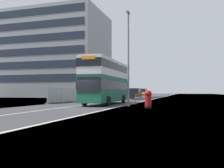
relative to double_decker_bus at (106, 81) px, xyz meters
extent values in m
cube|color=#38383A|center=(-0.54, -6.73, -2.63)|extent=(140.00, 280.00, 0.10)
cube|color=#B2AFA8|center=(2.57, -6.73, -2.59)|extent=(0.24, 196.00, 0.01)
cube|color=silver|center=(-1.93, -6.73, -2.59)|extent=(0.16, 168.00, 0.01)
cube|color=#145638|center=(0.00, 0.01, -0.89)|extent=(2.64, 10.92, 2.68)
cube|color=white|center=(0.00, 0.01, 0.65)|extent=(2.64, 10.92, 0.40)
cube|color=white|center=(0.00, 0.01, 1.56)|extent=(2.62, 10.81, 1.43)
cube|color=black|center=(0.00, 0.01, -0.49)|extent=(2.67, 11.03, 0.86)
cube|color=black|center=(0.00, 0.01, 1.56)|extent=(2.66, 10.98, 0.79)
cube|color=black|center=(0.09, -5.45, -0.56)|extent=(2.26, 0.10, 1.47)
cube|color=orange|center=(0.09, -5.45, 1.95)|extent=(1.35, 0.08, 0.32)
cube|color=#145638|center=(0.00, 0.01, -2.05)|extent=(2.67, 11.03, 0.36)
cylinder|color=black|center=(-1.17, -3.39, -2.08)|extent=(0.32, 1.01, 1.00)
cylinder|color=black|center=(1.29, -3.34, -2.08)|extent=(0.32, 1.01, 1.00)
cylinder|color=black|center=(-1.28, 2.98, -2.08)|extent=(0.32, 1.01, 1.00)
cylinder|color=black|center=(1.18, 3.02, -2.08)|extent=(0.32, 1.01, 1.00)
cylinder|color=gray|center=(3.23, -2.94, 1.93)|extent=(0.18, 0.18, 9.03)
cube|color=slate|center=(3.23, -2.94, 6.57)|extent=(0.20, 0.70, 0.20)
cylinder|color=gray|center=(3.23, -2.94, -2.33)|extent=(0.29, 0.29, 0.50)
cylinder|color=black|center=(5.44, -4.85, -2.49)|extent=(0.60, 0.60, 0.18)
cylinder|color=#B71414|center=(5.44, -4.85, -1.88)|extent=(0.56, 0.56, 1.06)
sphere|color=#B71414|center=(5.44, -4.85, -1.35)|extent=(0.62, 0.62, 0.62)
cube|color=black|center=(5.44, -5.14, -1.49)|extent=(0.22, 0.03, 0.07)
cube|color=orange|center=(4.01, 0.55, -1.50)|extent=(1.79, 0.25, 0.20)
cube|color=white|center=(4.01, 0.55, -1.82)|extent=(1.79, 0.25, 0.20)
cube|color=orange|center=(3.21, 0.47, -2.04)|extent=(0.08, 0.08, 1.09)
cube|color=black|center=(3.21, 0.47, -2.54)|extent=(0.18, 0.45, 0.08)
cube|color=orange|center=(4.81, 0.63, -2.04)|extent=(0.08, 0.08, 1.09)
cube|color=black|center=(4.81, 0.63, -2.54)|extent=(0.18, 0.45, 0.08)
cube|color=#A8AAAD|center=(-6.74, 0.37, -1.61)|extent=(0.04, 3.26, 1.85)
cube|color=#A8AAAD|center=(-6.74, 3.77, -1.61)|extent=(0.04, 3.26, 1.85)
cube|color=#A8AAAD|center=(-6.74, 7.17, -1.61)|extent=(0.04, 3.26, 1.85)
cube|color=#A8AAAD|center=(-6.74, 10.57, -1.61)|extent=(0.04, 3.26, 1.85)
cube|color=#A8AAAD|center=(-6.74, 13.97, -1.61)|extent=(0.04, 3.26, 1.85)
cylinder|color=#939699|center=(-6.74, -1.33, -1.61)|extent=(0.06, 0.06, 1.95)
cube|color=gray|center=(-6.74, -1.33, -2.52)|extent=(0.44, 0.20, 0.12)
cylinder|color=#939699|center=(-6.74, 2.07, -1.61)|extent=(0.06, 0.06, 1.95)
cube|color=gray|center=(-6.74, 2.07, -2.52)|extent=(0.44, 0.20, 0.12)
cylinder|color=#939699|center=(-6.74, 5.47, -1.61)|extent=(0.06, 0.06, 1.95)
cube|color=gray|center=(-6.74, 5.47, -2.52)|extent=(0.44, 0.20, 0.12)
cylinder|color=#939699|center=(-6.74, 8.87, -1.61)|extent=(0.06, 0.06, 1.95)
cube|color=gray|center=(-6.74, 8.87, -2.52)|extent=(0.44, 0.20, 0.12)
cylinder|color=#939699|center=(-6.74, 12.27, -1.61)|extent=(0.06, 0.06, 1.95)
cube|color=gray|center=(-6.74, 12.27, -2.52)|extent=(0.44, 0.20, 0.12)
cylinder|color=#939699|center=(-6.74, 15.67, -1.61)|extent=(0.06, 0.06, 1.95)
cube|color=gray|center=(-6.74, 15.67, -2.52)|extent=(0.44, 0.20, 0.12)
cube|color=black|center=(-0.59, 18.61, -1.83)|extent=(1.74, 4.17, 1.15)
cube|color=black|center=(-0.59, 18.61, -0.91)|extent=(1.60, 2.29, 0.68)
cylinder|color=black|center=(0.28, 19.91, -2.28)|extent=(0.20, 0.60, 0.60)
cylinder|color=black|center=(-1.47, 19.91, -2.28)|extent=(0.20, 0.60, 0.60)
cylinder|color=black|center=(0.28, 17.32, -2.28)|extent=(0.20, 0.60, 0.60)
cylinder|color=black|center=(-1.47, 17.32, -2.28)|extent=(0.20, 0.60, 0.60)
cube|color=silver|center=(-0.42, 24.75, -1.85)|extent=(1.75, 4.37, 1.12)
cube|color=black|center=(-0.42, 24.75, -0.93)|extent=(1.61, 2.40, 0.71)
cylinder|color=black|center=(0.45, 26.11, -2.28)|extent=(0.20, 0.60, 0.60)
cylinder|color=black|center=(-1.30, 26.11, -2.28)|extent=(0.20, 0.60, 0.60)
cylinder|color=black|center=(0.45, 23.40, -2.28)|extent=(0.20, 0.60, 0.60)
cylinder|color=black|center=(-1.30, 23.40, -2.28)|extent=(0.20, 0.60, 0.60)
cube|color=slate|center=(-3.91, 31.58, -1.75)|extent=(1.85, 4.23, 1.30)
cube|color=black|center=(-3.91, 31.58, -0.77)|extent=(1.70, 2.33, 0.66)
cylinder|color=black|center=(-2.99, 32.89, -2.28)|extent=(0.20, 0.60, 0.60)
cylinder|color=black|center=(-4.84, 32.89, -2.28)|extent=(0.20, 0.60, 0.60)
cylinder|color=black|center=(-2.99, 30.27, -2.28)|extent=(0.20, 0.60, 0.60)
cylinder|color=black|center=(-4.84, 30.27, -2.28)|extent=(0.20, 0.60, 0.60)
cylinder|color=#4C3D2D|center=(-15.50, 28.68, -0.64)|extent=(0.30, 0.30, 3.90)
cylinder|color=#4C3D2D|center=(-14.99, 28.56, 0.77)|extent=(1.13, 0.38, 1.14)
cylinder|color=#4C3D2D|center=(-15.59, 29.19, 0.03)|extent=(0.34, 1.12, 0.98)
cylinder|color=#4C3D2D|center=(-16.06, 28.75, 1.64)|extent=(1.21, 0.24, 1.57)
cylinder|color=#4C3D2D|center=(-15.32, 27.90, 1.41)|extent=(0.48, 1.65, 1.36)
cube|color=#9EA0A3|center=(-23.76, 31.13, 8.16)|extent=(23.96, 17.39, 21.49)
cube|color=#232D3D|center=(-23.76, 22.41, 1.87)|extent=(22.52, 0.08, 1.72)
cube|color=#232D3D|center=(-23.76, 22.41, 4.94)|extent=(22.52, 0.08, 1.72)
cube|color=#232D3D|center=(-23.76, 22.41, 8.01)|extent=(22.52, 0.08, 1.72)
cube|color=#232D3D|center=(-23.76, 22.41, 11.08)|extent=(22.52, 0.08, 1.72)
cube|color=#232D3D|center=(-23.76, 22.41, 14.15)|extent=(22.52, 0.08, 1.72)
cube|color=#232D3D|center=(-23.76, 22.41, 17.22)|extent=(22.52, 0.08, 1.72)
camera|label=1|loc=(8.80, -26.30, -1.14)|focal=39.75mm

